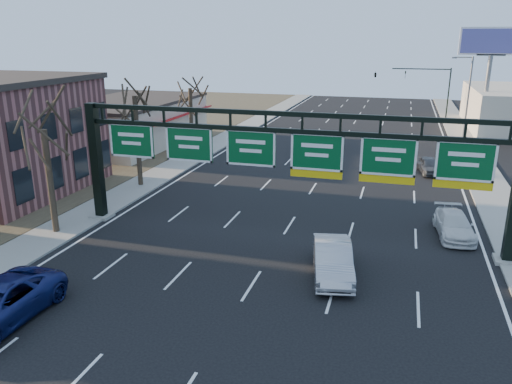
% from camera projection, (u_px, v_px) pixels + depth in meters
% --- Properties ---
extents(ground, '(160.00, 160.00, 0.00)m').
position_uv_depth(ground, '(238.00, 307.00, 21.08)').
color(ground, black).
rests_on(ground, ground).
extents(sidewalk_left, '(3.00, 120.00, 0.12)m').
position_uv_depth(sidewalk_left, '(170.00, 169.00, 42.82)').
color(sidewalk_left, gray).
rests_on(sidewalk_left, ground).
extents(sidewalk_right, '(3.00, 120.00, 0.12)m').
position_uv_depth(sidewalk_right, '(493.00, 194.00, 35.96)').
color(sidewalk_right, gray).
rests_on(sidewalk_right, ground).
extents(dirt_strip_left, '(21.00, 120.00, 0.06)m').
position_uv_depth(dirt_strip_left, '(49.00, 160.00, 46.10)').
color(dirt_strip_left, '#473D2B').
rests_on(dirt_strip_left, ground).
extents(lane_markings, '(21.60, 120.00, 0.01)m').
position_uv_depth(lane_markings, '(317.00, 181.00, 39.41)').
color(lane_markings, white).
rests_on(lane_markings, ground).
extents(sign_gantry, '(24.60, 1.20, 7.20)m').
position_uv_depth(sign_gantry, '(286.00, 158.00, 26.99)').
color(sign_gantry, black).
rests_on(sign_gantry, ground).
extents(brick_block, '(10.40, 12.40, 8.30)m').
position_uv_depth(brick_block, '(1.00, 136.00, 35.69)').
color(brick_block, '#995453').
rests_on(brick_block, ground).
extents(cream_strip, '(10.90, 18.40, 4.70)m').
position_uv_depth(cream_strip, '(131.00, 122.00, 52.71)').
color(cream_strip, beige).
rests_on(cream_strip, ground).
extents(tree_gantry, '(3.60, 3.60, 8.48)m').
position_uv_depth(tree_gantry, '(41.00, 111.00, 26.98)').
color(tree_gantry, '#30231B').
rests_on(tree_gantry, sidewalk_left).
extents(tree_mid, '(3.60, 3.60, 9.24)m').
position_uv_depth(tree_mid, '(133.00, 82.00, 35.92)').
color(tree_mid, '#30231B').
rests_on(tree_mid, sidewalk_left).
extents(tree_far, '(3.60, 3.60, 8.86)m').
position_uv_depth(tree_far, '(190.00, 77.00, 45.20)').
color(tree_far, '#30231B').
rests_on(tree_far, sidewalk_left).
extents(streetlight_far, '(2.15, 0.22, 9.00)m').
position_uv_depth(streetlight_far, '(467.00, 95.00, 52.89)').
color(streetlight_far, slate).
rests_on(streetlight_far, sidewalk_right).
extents(billboard_right, '(7.00, 0.50, 12.00)m').
position_uv_depth(billboard_right, '(491.00, 54.00, 55.59)').
color(billboard_right, slate).
rests_on(billboard_right, ground).
extents(traffic_signal_mast, '(10.16, 0.54, 7.00)m').
position_uv_depth(traffic_signal_mast, '(403.00, 78.00, 68.33)').
color(traffic_signal_mast, black).
rests_on(traffic_signal_mast, ground).
extents(car_silver_sedan, '(2.70, 5.22, 1.64)m').
position_uv_depth(car_silver_sedan, '(333.00, 260.00, 23.65)').
color(car_silver_sedan, '#A4A4A9').
rests_on(car_silver_sedan, ground).
extents(car_white_wagon, '(2.35, 4.76, 1.33)m').
position_uv_depth(car_white_wagon, '(454.00, 225.00, 28.47)').
color(car_white_wagon, silver).
rests_on(car_white_wagon, ground).
extents(car_grey_far, '(2.33, 4.16, 1.34)m').
position_uv_depth(car_grey_far, '(429.00, 166.00, 41.58)').
color(car_grey_far, '#414346').
rests_on(car_grey_far, ground).
extents(car_silver_distant, '(2.20, 4.69, 1.49)m').
position_uv_depth(car_silver_distant, '(321.00, 141.00, 51.08)').
color(car_silver_distant, silver).
rests_on(car_silver_distant, ground).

